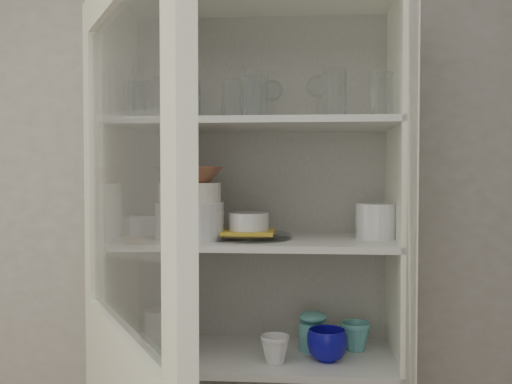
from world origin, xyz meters
The scene contains 31 objects.
wall_back centered at (0.00, 1.50, 1.30)m, with size 3.60×0.02×2.60m, color #9C9587.
pantry_cabinet centered at (0.20, 1.34, 0.94)m, with size 1.00×0.45×2.10m.
tumbler_0 centered at (-0.10, 1.16, 1.73)m, with size 0.07×0.07×0.13m, color silver.
tumbler_1 centered at (-0.01, 1.11, 1.73)m, with size 0.07×0.07×0.15m, color silver.
tumbler_2 centered at (-0.05, 1.14, 1.74)m, with size 0.08×0.08×0.15m, color silver.
tumbler_3 centered at (0.19, 1.14, 1.73)m, with size 0.07×0.07×0.13m, color silver.
tumbler_4 centered at (0.21, 1.16, 1.74)m, with size 0.08×0.08×0.15m, color silver.
tumbler_5 centered at (0.46, 1.14, 1.74)m, with size 0.08×0.08×0.15m, color silver.
tumbler_6 centered at (0.61, 1.16, 1.73)m, with size 0.07×0.07×0.14m, color silver.
tumbler_7 centered at (-0.21, 1.25, 1.73)m, with size 0.07×0.07×0.14m, color silver.
tumbler_8 centered at (-0.20, 1.27, 1.72)m, with size 0.06×0.06×0.13m, color silver.
tumbler_9 centered at (-0.02, 1.25, 1.73)m, with size 0.07×0.07×0.14m, color silver.
tumbler_10 centered at (0.12, 1.29, 1.74)m, with size 0.07×0.07×0.15m, color silver.
goblet_0 centered at (-0.21, 1.37, 1.75)m, with size 0.08×0.08×0.18m, color silver, non-canonical shape.
goblet_1 centered at (-0.05, 1.38, 1.75)m, with size 0.08×0.08×0.17m, color silver, non-canonical shape.
goblet_2 centered at (0.25, 1.39, 1.75)m, with size 0.08×0.08×0.18m, color silver, non-canonical shape.
goblet_3 centered at (0.41, 1.36, 1.75)m, with size 0.08×0.08×0.19m, color silver, non-canonical shape.
plate_stack_front centered at (-0.02, 1.21, 1.32)m, with size 0.23×0.23×0.13m, color silver.
plate_stack_back centered at (-0.19, 1.42, 1.30)m, with size 0.22×0.22×0.07m, color silver.
cream_bowl centered at (-0.02, 1.21, 1.42)m, with size 0.21×0.21×0.07m, color silver.
terracotta_bowl centered at (-0.02, 1.21, 1.48)m, with size 0.22×0.22×0.05m, color brown.
glass_platter centered at (0.18, 1.25, 1.27)m, with size 0.30×0.30×0.02m, color silver.
yellow_trivet centered at (0.18, 1.25, 1.28)m, with size 0.17×0.17×0.01m, color gold.
white_ramekin centered at (0.18, 1.25, 1.32)m, with size 0.14×0.14×0.06m, color silver.
grey_bowl_stack centered at (0.61, 1.28, 1.32)m, with size 0.14×0.14×0.12m, color silver.
mug_blue centered at (0.44, 1.20, 0.91)m, with size 0.13×0.13×0.11m, color #081283.
mug_teal centered at (0.55, 1.32, 0.91)m, with size 0.11×0.11×0.10m, color #2B6B75.
mug_white centered at (0.27, 1.17, 0.91)m, with size 0.10×0.10×0.09m, color silver.
teal_jar centered at (0.40, 1.31, 0.92)m, with size 0.10×0.10×0.12m.
measuring_cups centered at (-0.07, 1.22, 0.88)m, with size 0.10×0.10×0.04m, color #B4B1C4.
white_canister centered at (-0.15, 1.31, 0.93)m, with size 0.11×0.11×0.13m, color silver.
Camera 1 is at (0.35, -0.68, 1.49)m, focal length 40.00 mm.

